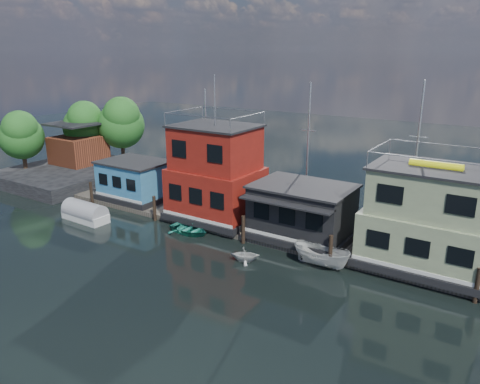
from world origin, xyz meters
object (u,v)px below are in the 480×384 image
Objects in this scene: houseboat_green at (429,220)px; dinghy_white at (245,254)px; houseboat_blue at (135,180)px; tarp_runabout at (85,213)px; dinghy_teal at (189,229)px; motorboat at (322,256)px; houseboat_dark at (302,211)px; houseboat_red at (216,175)px.

dinghy_white is at bearing -153.14° from houseboat_green.
houseboat_blue is 6.19m from tarp_runabout.
houseboat_green is at bearing 14.56° from tarp_runabout.
houseboat_blue is 1.82× the size of dinghy_teal.
houseboat_blue reaches higher than dinghy_white.
dinghy_white is (-4.79, -2.05, -0.28)m from motorboat.
dinghy_white is at bearing 3.97° from tarp_runabout.
houseboat_blue is 0.86× the size of houseboat_dark.
dinghy_teal is at bearing -168.44° from houseboat_green.
houseboat_dark is at bearing -0.06° from houseboat_blue.
houseboat_red is 3.38× the size of dinghy_teal.
dinghy_teal is at bearing 95.70° from motorboat.
houseboat_green reaches higher than houseboat_dark.
dinghy_teal is at bearing -92.74° from houseboat_red.
motorboat is (-5.88, -3.36, -2.75)m from houseboat_green.
houseboat_dark reaches higher than dinghy_teal.
houseboat_blue is at bearing -180.00° from houseboat_red.
houseboat_red is 5.13m from dinghy_teal.
houseboat_dark reaches higher than dinghy_white.
motorboat is at bearing 9.12° from tarp_runabout.
houseboat_green is 27.39m from tarp_runabout.
tarp_runabout is (-9.57, -6.00, -3.44)m from houseboat_red.
houseboat_blue is 3.21× the size of dinghy_white.
houseboat_green is (9.00, 0.02, 1.13)m from houseboat_dark.
dinghy_teal is (-8.17, -3.49, -2.05)m from houseboat_dark.
houseboat_green reaches higher than houseboat_blue.
houseboat_red is 1.60× the size of houseboat_dark.
dinghy_white reaches higher than dinghy_teal.
tarp_runabout is 2.23× the size of dinghy_white.
houseboat_blue is 16.81m from dinghy_white.
houseboat_dark is 0.88× the size of houseboat_green.
motorboat is 2.08× the size of dinghy_white.
houseboat_red is 5.95× the size of dinghy_white.
houseboat_blue is 1.44× the size of tarp_runabout.
houseboat_red is at bearing 78.11° from motorboat.
houseboat_red is at bearing 0.00° from houseboat_blue.
dinghy_white is at bearing -18.86° from houseboat_blue.
houseboat_blue is 0.76× the size of houseboat_green.
motorboat is 5.22m from dinghy_white.
houseboat_blue reaches higher than tarp_runabout.
houseboat_red reaches higher than tarp_runabout.
houseboat_blue is 20.94m from motorboat.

